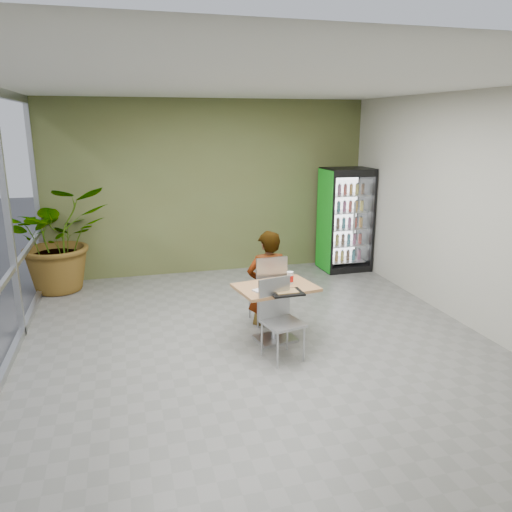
# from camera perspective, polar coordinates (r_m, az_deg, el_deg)

# --- Properties ---
(ground) EXTENTS (7.00, 7.00, 0.00)m
(ground) POSITION_cam_1_polar(r_m,az_deg,el_deg) (6.51, 0.40, -10.23)
(ground) COLOR slate
(ground) RESTS_ON ground
(room_envelope) EXTENTS (6.00, 7.00, 3.20)m
(room_envelope) POSITION_cam_1_polar(r_m,az_deg,el_deg) (6.00, 0.43, 3.72)
(room_envelope) COLOR beige
(room_envelope) RESTS_ON ground
(dining_table) EXTENTS (1.09, 0.85, 0.75)m
(dining_table) POSITION_cam_1_polar(r_m,az_deg,el_deg) (6.47, 2.24, -5.24)
(dining_table) COLOR #B57F4D
(dining_table) RESTS_ON ground
(chair_far) EXTENTS (0.47, 0.48, 1.01)m
(chair_far) POSITION_cam_1_polar(r_m,az_deg,el_deg) (6.97, 1.50, -3.26)
(chair_far) COLOR #A5A7AA
(chair_far) RESTS_ON ground
(chair_near) EXTENTS (0.52, 0.53, 0.97)m
(chair_near) POSITION_cam_1_polar(r_m,az_deg,el_deg) (6.04, 2.60, -6.42)
(chair_near) COLOR #A5A7AA
(chair_near) RESTS_ON ground
(seated_woman) EXTENTS (0.63, 0.43, 1.65)m
(seated_woman) POSITION_cam_1_polar(r_m,az_deg,el_deg) (7.04, 1.32, -3.64)
(seated_woman) COLOR black
(seated_woman) RESTS_ON ground
(pizza_plate) EXTENTS (0.30, 0.22, 0.03)m
(pizza_plate) POSITION_cam_1_polar(r_m,az_deg,el_deg) (6.48, 1.88, -3.07)
(pizza_plate) COLOR silver
(pizza_plate) RESTS_ON dining_table
(soda_cup) EXTENTS (0.09, 0.09, 0.16)m
(soda_cup) POSITION_cam_1_polar(r_m,az_deg,el_deg) (6.49, 3.92, -2.51)
(soda_cup) COLOR silver
(soda_cup) RESTS_ON dining_table
(napkin_stack) EXTENTS (0.20, 0.20, 0.02)m
(napkin_stack) POSITION_cam_1_polar(r_m,az_deg,el_deg) (6.19, 0.47, -3.98)
(napkin_stack) COLOR silver
(napkin_stack) RESTS_ON dining_table
(cafeteria_tray) EXTENTS (0.40, 0.30, 0.02)m
(cafeteria_tray) POSITION_cam_1_polar(r_m,az_deg,el_deg) (6.12, 3.50, -4.21)
(cafeteria_tray) COLOR black
(cafeteria_tray) RESTS_ON dining_table
(beverage_fridge) EXTENTS (0.91, 0.70, 1.95)m
(beverage_fridge) POSITION_cam_1_polar(r_m,az_deg,el_deg) (9.72, 10.19, 4.10)
(beverage_fridge) COLOR black
(beverage_fridge) RESTS_ON ground
(potted_plant) EXTENTS (1.95, 1.81, 1.79)m
(potted_plant) POSITION_cam_1_polar(r_m,az_deg,el_deg) (9.00, -21.62, 1.87)
(potted_plant) COLOR #286127
(potted_plant) RESTS_ON ground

